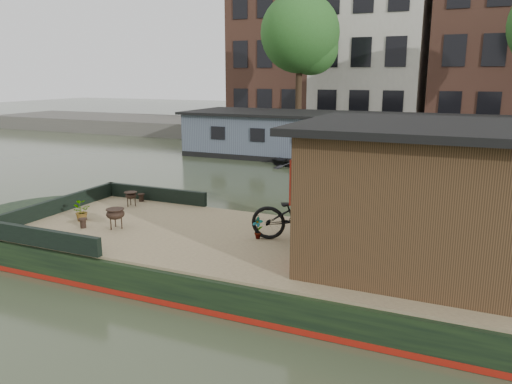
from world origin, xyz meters
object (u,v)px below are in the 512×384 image
at_px(potted_plant_a, 257,228).
at_px(brazier_front, 116,219).
at_px(cabin, 419,195).
at_px(brazier_rear, 131,199).
at_px(bicycle, 302,215).
at_px(dinghy, 309,160).

height_order(potted_plant_a, brazier_front, same).
height_order(cabin, brazier_rear, cabin).
bearing_deg(cabin, bicycle, 170.22).
distance_m(bicycle, brazier_rear, 4.82).
xyz_separation_m(cabin, bicycle, (-2.17, 0.37, -0.71)).
xyz_separation_m(cabin, potted_plant_a, (-3.02, 0.17, -1.01)).
xyz_separation_m(bicycle, dinghy, (-3.41, 11.13, -0.84)).
height_order(cabin, bicycle, cabin).
relative_size(bicycle, dinghy, 0.62).
xyz_separation_m(bicycle, brazier_rear, (-4.73, 0.84, -0.34)).
xyz_separation_m(potted_plant_a, dinghy, (-2.56, 11.33, -0.54)).
distance_m(cabin, brazier_rear, 7.09).
xyz_separation_m(brazier_rear, dinghy, (1.32, 10.29, -0.50)).
distance_m(cabin, brazier_front, 6.13).
height_order(potted_plant_a, dinghy, potted_plant_a).
bearing_deg(brazier_rear, cabin, -9.95).
distance_m(potted_plant_a, brazier_front, 3.07).
relative_size(brazier_rear, dinghy, 0.11).
bearing_deg(cabin, brazier_rear, 170.05).
distance_m(cabin, potted_plant_a, 3.19).
height_order(brazier_rear, dinghy, brazier_rear).
xyz_separation_m(cabin, brazier_rear, (-6.90, 1.21, -1.05)).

